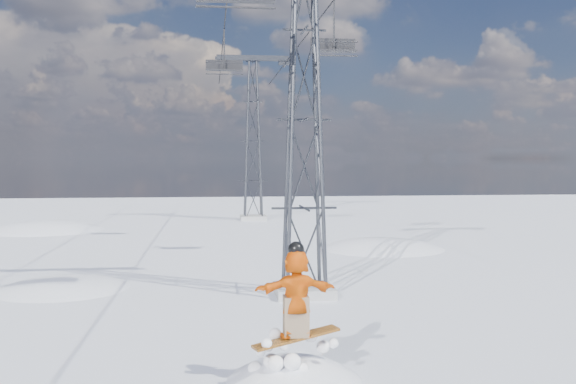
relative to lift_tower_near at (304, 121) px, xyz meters
name	(u,v)px	position (x,y,z in m)	size (l,w,h in m)	color
lift_tower_near	(304,121)	(0.00, 0.00, 0.00)	(5.20, 1.80, 11.43)	#999999
lift_tower_far	(253,142)	(0.00, 25.00, 0.00)	(5.20, 1.80, 11.43)	#999999
haul_cables	(270,23)	(0.00, 11.50, 5.38)	(4.46, 51.00, 0.06)	black
lift_chair_mid	(334,46)	(2.20, 6.74, 3.50)	(1.90, 0.55, 2.35)	black
lift_chair_far	(224,66)	(-2.20, 13.20, 3.51)	(1.88, 0.54, 2.34)	black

